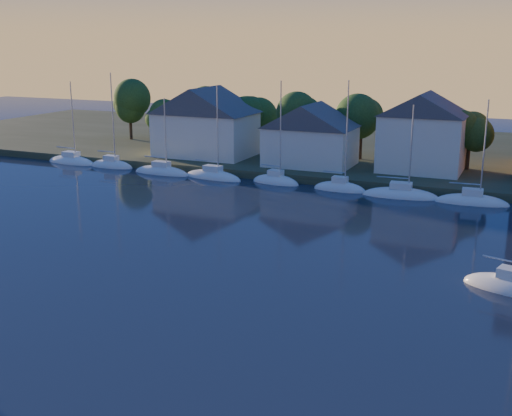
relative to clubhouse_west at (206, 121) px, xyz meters
The scene contains 9 objects.
ground 62.32m from the clubhouse_west, 69.23° to the right, with size 260.00×260.00×0.00m, color black.
shoreline_land 28.43m from the clubhouse_west, 37.69° to the left, with size 160.00×50.00×2.00m, color #2E3820.
wooden_dock 23.56m from the clubhouse_west, 15.26° to the right, with size 120.00×3.00×1.00m, color brown.
clubhouse_west is the anchor object (origin of this frame).
clubhouse_centre 16.05m from the clubhouse_west, ahead, with size 11.55×8.40×8.08m.
clubhouse_east 30.02m from the clubhouse_west, ahead, with size 10.50×8.40×9.80m.
tree_line 24.55m from the clubhouse_west, 11.77° to the left, with size 93.40×5.40×8.90m.
moored_fleet 28.13m from the clubhouse_west, 19.09° to the right, with size 95.50×2.40×12.05m.
drifting_sailboat_right 55.02m from the clubhouse_west, 39.12° to the right, with size 7.20×4.09×10.97m.
Camera 1 is at (20.92, -22.17, 17.13)m, focal length 45.00 mm.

